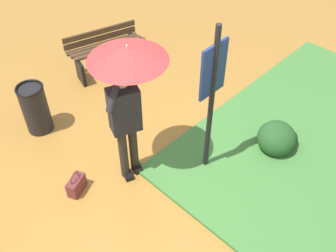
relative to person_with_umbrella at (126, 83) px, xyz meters
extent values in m
plane|color=#B27A33|center=(-0.09, -0.27, -1.55)|extent=(18.00, 18.00, 0.00)
cylinder|color=#2D2823|center=(-0.17, -0.01, -1.12)|extent=(0.12, 0.12, 0.86)
cylinder|color=#2D2823|center=(0.01, -0.01, -1.12)|extent=(0.12, 0.12, 0.86)
cube|color=black|center=(-0.17, -0.05, -1.51)|extent=(0.18, 0.25, 0.08)
cube|color=black|center=(0.01, -0.05, -1.51)|extent=(0.18, 0.25, 0.08)
cube|color=#232328|center=(-0.08, -0.01, -0.37)|extent=(0.44, 0.37, 0.64)
sphere|color=tan|center=(-0.08, -0.01, 0.09)|extent=(0.20, 0.20, 0.20)
ellipsoid|color=black|center=(-0.08, -0.01, 0.12)|extent=(0.20, 0.20, 0.15)
cylinder|color=#232328|center=(-0.29, -0.04, -0.16)|extent=(0.18, 0.13, 0.18)
cylinder|color=#232328|center=(-0.25, -0.05, -0.07)|extent=(0.24, 0.11, 0.33)
cube|color=black|center=(-0.17, -0.03, 0.07)|extent=(0.07, 0.04, 0.14)
cylinder|color=#232328|center=(0.08, -0.01, -0.13)|extent=(0.11, 0.10, 0.09)
cylinder|color=#232328|center=(0.07, 0.00, -0.04)|extent=(0.10, 0.09, 0.23)
cylinder|color=#A5A5AD|center=(0.06, 0.01, 0.27)|extent=(0.02, 0.02, 0.41)
cone|color=#B22D2D|center=(0.06, 0.01, 0.37)|extent=(0.96, 0.96, 0.16)
sphere|color=#A5A5AD|center=(0.06, 0.01, 0.48)|extent=(0.02, 0.02, 0.02)
cylinder|color=black|center=(0.75, -0.71, -0.40)|extent=(0.07, 0.07, 2.30)
cube|color=navy|center=(0.75, -0.70, 0.15)|extent=(0.44, 0.04, 0.70)
cube|color=silver|center=(0.75, -0.68, 0.15)|extent=(0.38, 0.01, 0.64)
cube|color=brown|center=(-0.83, 0.25, -1.43)|extent=(0.33, 0.25, 0.24)
torus|color=brown|center=(-0.83, 0.25, -1.27)|extent=(0.17, 0.08, 0.18)
cube|color=black|center=(0.71, 2.20, -1.33)|extent=(0.16, 0.36, 0.44)
cube|color=black|center=(1.99, 2.20, -1.33)|extent=(0.16, 0.36, 0.44)
cube|color=#513823|center=(1.35, 2.08, -1.09)|extent=(1.37, 0.49, 0.04)
cube|color=#513823|center=(1.35, 2.20, -1.09)|extent=(1.37, 0.49, 0.04)
cube|color=#513823|center=(1.35, 2.32, -1.09)|extent=(1.37, 0.49, 0.04)
cube|color=#513823|center=(1.35, 2.37, -0.99)|extent=(1.35, 0.43, 0.10)
cube|color=#513823|center=(1.35, 2.37, -0.85)|extent=(1.35, 0.43, 0.10)
cylinder|color=black|center=(-0.49, 1.69, -1.15)|extent=(0.40, 0.40, 0.80)
torus|color=black|center=(-0.49, 1.69, -0.74)|extent=(0.42, 0.42, 0.04)
ellipsoid|color=#285628|center=(1.72, -1.26, -1.30)|extent=(0.56, 0.56, 0.51)
ellipsoid|color=#1E421E|center=(1.89, -1.34, -1.38)|extent=(0.34, 0.34, 0.34)
camera|label=1|loc=(-2.31, -2.95, 2.86)|focal=42.05mm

